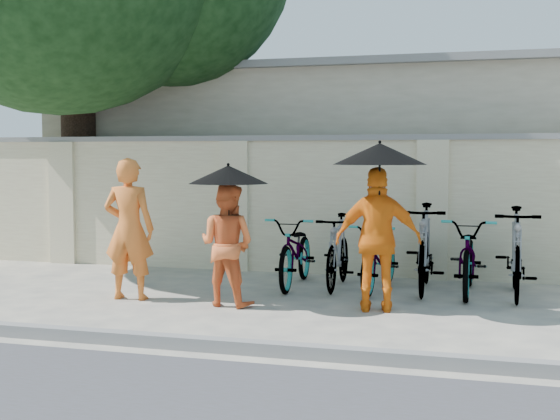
# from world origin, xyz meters

# --- Properties ---
(ground) EXTENTS (80.00, 80.00, 0.00)m
(ground) POSITION_xyz_m (0.00, 0.00, 0.00)
(ground) COLOR #BBB19B
(kerb) EXTENTS (40.00, 0.16, 0.12)m
(kerb) POSITION_xyz_m (0.00, -1.70, 0.06)
(kerb) COLOR slate
(kerb) RESTS_ON ground
(compound_wall) EXTENTS (20.00, 0.30, 2.00)m
(compound_wall) POSITION_xyz_m (1.00, 3.20, 1.00)
(compound_wall) COLOR beige
(compound_wall) RESTS_ON ground
(building_behind) EXTENTS (14.00, 6.00, 3.20)m
(building_behind) POSITION_xyz_m (2.00, 7.00, 1.60)
(building_behind) COLOR beige
(building_behind) RESTS_ON ground
(monk_left) EXTENTS (0.68, 0.48, 1.75)m
(monk_left) POSITION_xyz_m (-1.44, 0.42, 0.87)
(monk_left) COLOR orange
(monk_left) RESTS_ON ground
(monk_center) EXTENTS (0.79, 0.66, 1.45)m
(monk_center) POSITION_xyz_m (-0.14, 0.39, 0.73)
(monk_center) COLOR orange
(monk_center) RESTS_ON ground
(parasol_center) EXTENTS (0.93, 0.93, 0.84)m
(parasol_center) POSITION_xyz_m (-0.09, 0.31, 1.55)
(parasol_center) COLOR black
(parasol_center) RESTS_ON ground
(monk_right) EXTENTS (1.02, 0.57, 1.65)m
(monk_right) POSITION_xyz_m (1.64, 0.54, 0.82)
(monk_right) COLOR orange
(monk_right) RESTS_ON ground
(parasol_right) EXTENTS (1.05, 1.05, 0.98)m
(parasol_right) POSITION_xyz_m (1.66, 0.46, 1.79)
(parasol_right) COLOR black
(parasol_right) RESTS_ON ground
(bike_0) EXTENTS (0.75, 1.86, 0.96)m
(bike_0) POSITION_xyz_m (0.30, 1.91, 0.48)
(bike_0) COLOR gray
(bike_0) RESTS_ON ground
(bike_1) EXTENTS (0.56, 1.68, 1.00)m
(bike_1) POSITION_xyz_m (0.87, 1.92, 0.50)
(bike_1) COLOR gray
(bike_1) RESTS_ON ground
(bike_2) EXTENTS (0.72, 1.75, 0.90)m
(bike_2) POSITION_xyz_m (1.44, 1.88, 0.45)
(bike_2) COLOR gray
(bike_2) RESTS_ON ground
(bike_3) EXTENTS (0.64, 1.94, 1.15)m
(bike_3) POSITION_xyz_m (2.01, 1.98, 0.58)
(bike_3) COLOR gray
(bike_3) RESTS_ON ground
(bike_4) EXTENTS (0.69, 1.90, 0.99)m
(bike_4) POSITION_xyz_m (2.58, 1.97, 0.50)
(bike_4) COLOR gray
(bike_4) RESTS_ON ground
(bike_5) EXTENTS (0.56, 1.90, 1.13)m
(bike_5) POSITION_xyz_m (3.15, 1.88, 0.57)
(bike_5) COLOR gray
(bike_5) RESTS_ON ground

